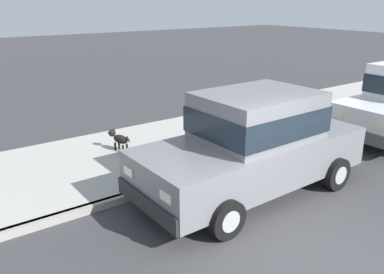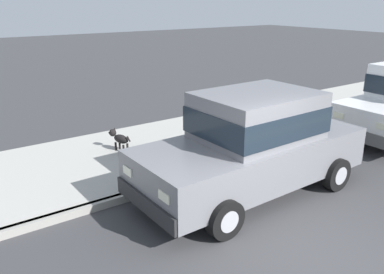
% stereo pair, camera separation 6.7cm
% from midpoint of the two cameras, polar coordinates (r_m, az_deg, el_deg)
% --- Properties ---
extents(ground_plane, '(80.00, 80.00, 0.00)m').
position_cam_midpoint_polar(ground_plane, '(6.06, 17.34, -16.88)').
color(ground_plane, '#38383A').
extents(curb, '(0.16, 64.00, 0.14)m').
position_cam_midpoint_polar(curb, '(8.02, -0.97, -6.03)').
color(curb, gray).
rests_on(curb, ground).
extents(sidewalk, '(3.60, 64.00, 0.14)m').
position_cam_midpoint_polar(sidewalk, '(9.43, -7.21, -2.20)').
color(sidewalk, '#A8A59E').
rests_on(sidewalk, ground).
extents(car_grey_sedan, '(2.09, 4.63, 1.92)m').
position_cam_midpoint_polar(car_grey_sedan, '(7.39, 8.55, -0.80)').
color(car_grey_sedan, slate).
rests_on(car_grey_sedan, ground).
extents(dog_black, '(0.74, 0.32, 0.49)m').
position_cam_midpoint_polar(dog_black, '(9.38, -10.69, -0.18)').
color(dog_black, black).
rests_on(dog_black, sidewalk).
extents(fire_hydrant, '(0.34, 0.24, 0.72)m').
position_cam_midpoint_polar(fire_hydrant, '(9.75, 10.05, 0.90)').
color(fire_hydrant, gold).
rests_on(fire_hydrant, sidewalk).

